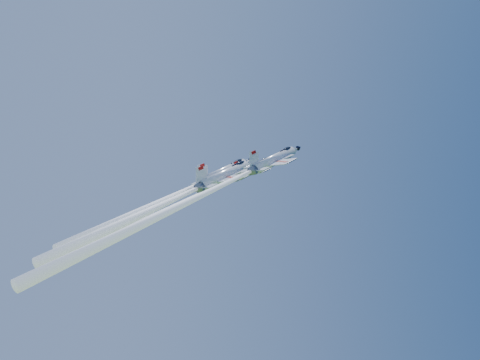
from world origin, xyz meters
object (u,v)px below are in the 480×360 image
object	(u,v)px
jet_left	(177,194)
jet_lead	(209,191)
jet_right	(202,195)
jet_slot	(174,199)

from	to	relation	value
jet_left	jet_lead	bearing A→B (deg)	60.17
jet_left	jet_right	size ratio (longest dim) A/B	0.80
jet_lead	jet_left	xyz separation A→B (m)	(-5.76, -0.08, -0.91)
jet_right	jet_slot	world-z (taller)	jet_right
jet_lead	jet_slot	xyz separation A→B (m)	(-7.72, -7.06, -3.07)
jet_slot	jet_right	bearing A→B (deg)	-6.62
jet_lead	jet_left	distance (m)	5.83
jet_lead	jet_left	size ratio (longest dim) A/B	0.95
jet_right	jet_lead	bearing A→B (deg)	131.37
jet_left	jet_right	xyz separation A→B (m)	(1.19, -14.02, -2.37)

